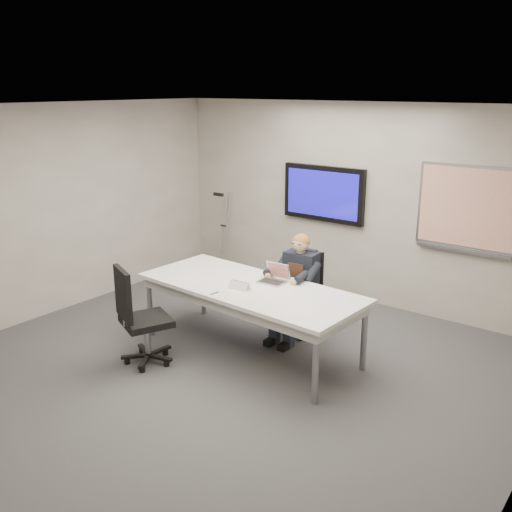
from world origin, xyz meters
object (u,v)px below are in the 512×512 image
Objects in this scene: office_chair_far at (303,308)px; seated_person at (293,298)px; office_chair_near at (143,334)px; laptop at (275,277)px; conference_table at (250,294)px.

seated_person is at bearing -101.93° from office_chair_far.
office_chair_far is at bearing 88.29° from seated_person.
office_chair_far is 2.04m from office_chair_near.
office_chair_far is 3.26× the size of laptop.
office_chair_near is at bearing -128.92° from laptop.
seated_person is (0.01, -0.24, 0.21)m from office_chair_far.
conference_table is at bearing -117.91° from laptop.
office_chair_far reaches higher than conference_table.
laptop is at bearing -108.99° from office_chair_far.
office_chair_far is at bearing 81.07° from conference_table.
office_chair_far is 0.32m from seated_person.
conference_table is at bearing -105.28° from office_chair_near.
seated_person is (0.19, 0.60, -0.20)m from conference_table.
office_chair_near is 3.65× the size of laptop.
laptop is at bearing 68.05° from conference_table.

